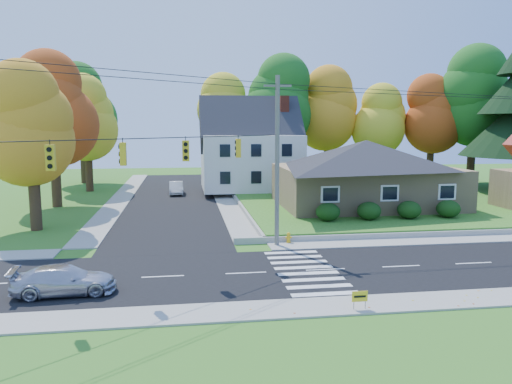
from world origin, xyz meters
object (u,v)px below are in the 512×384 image
Objects in this scene: silver_sedan at (64,280)px; fire_hydrant at (289,238)px; white_car at (176,188)px; ranch_house at (366,172)px.

silver_sedan is 6.00× the size of fire_hydrant.
fire_hydrant is at bearing -73.79° from white_car.
white_car reaches higher than fire_hydrant.
white_car is at bearing 107.36° from fire_hydrant.
fire_hydrant is at bearing -129.96° from ranch_house.
white_car is 23.61m from fire_hydrant.
ranch_house is 3.40× the size of silver_sedan.
ranch_house is at bearing 50.04° from fire_hydrant.
ranch_house is 13.83m from fire_hydrant.
white_car is (-15.72, 12.17, -2.60)m from ranch_house.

